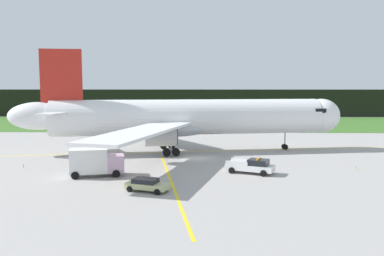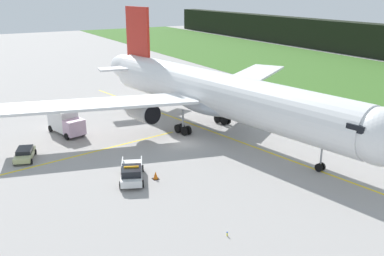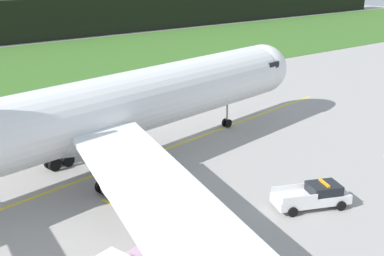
{
  "view_description": "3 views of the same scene",
  "coord_description": "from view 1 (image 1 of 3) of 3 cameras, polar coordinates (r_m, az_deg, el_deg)",
  "views": [
    {
      "loc": [
        1.06,
        -57.51,
        10.56
      ],
      "look_at": [
        -0.46,
        7.0,
        3.74
      ],
      "focal_mm": 37.45,
      "sensor_mm": 36.0,
      "label": 1
    },
    {
      "loc": [
        45.38,
        -24.62,
        18.79
      ],
      "look_at": [
        5.77,
        -1.9,
        4.02
      ],
      "focal_mm": 40.47,
      "sensor_mm": 36.0,
      "label": 2
    },
    {
      "loc": [
        -21.85,
        -32.0,
        17.98
      ],
      "look_at": [
        2.99,
        -0.27,
        4.65
      ],
      "focal_mm": 48.52,
      "sensor_mm": 36.0,
      "label": 3
    }
  ],
  "objects": [
    {
      "name": "airliner",
      "position": [
        63.77,
        -1.06,
        1.43
      ],
      "size": [
        53.06,
        50.64,
        16.08
      ],
      "color": "white",
      "rests_on": "ground"
    },
    {
      "name": "catering_truck",
      "position": [
        48.25,
        -13.61,
        -4.68
      ],
      "size": [
        6.55,
        3.87,
        3.44
      ],
      "color": "#C3A0BC",
      "rests_on": "ground"
    },
    {
      "name": "taxiway_centerline_spur",
      "position": [
        43.82,
        -2.86,
        -7.92
      ],
      "size": [
        5.7,
        32.53,
        0.01
      ],
      "primitive_type": "cube",
      "rotation": [
        0.0,
        0.0,
        -1.41
      ],
      "color": "yellow",
      "rests_on": "ground"
    },
    {
      "name": "staff_car",
      "position": [
        40.85,
        -6.45,
        -7.97
      ],
      "size": [
        4.69,
        3.14,
        1.3
      ],
      "color": "#B4BA82",
      "rests_on": "ground"
    },
    {
      "name": "distant_tree_line",
      "position": [
        140.26,
        0.92,
        3.61
      ],
      "size": [
        288.0,
        6.0,
        9.27
      ],
      "primitive_type": "cube",
      "color": "black",
      "rests_on": "ground"
    },
    {
      "name": "taxiway_edge_light_west",
      "position": [
        56.27,
        -22.9,
        -5.01
      ],
      "size": [
        0.12,
        0.12,
        0.46
      ],
      "color": "yellow",
      "rests_on": "ground"
    },
    {
      "name": "apron_cone",
      "position": [
        51.49,
        9.1,
        -5.43
      ],
      "size": [
        0.65,
        0.65,
        0.81
      ],
      "color": "black",
      "rests_on": "ground"
    },
    {
      "name": "taxiway_edge_light_east",
      "position": [
        54.97,
        22.3,
        -5.28
      ],
      "size": [
        0.12,
        0.12,
        0.39
      ],
      "color": "yellow",
      "rests_on": "ground"
    },
    {
      "name": "grass_verge",
      "position": [
        112.95,
        0.81,
        0.68
      ],
      "size": [
        320.0,
        45.04,
        0.04
      ],
      "primitive_type": "cube",
      "color": "#3A6725",
      "rests_on": "ground"
    },
    {
      "name": "ops_pickup_truck",
      "position": [
        49.07,
        8.51,
        -5.38
      ],
      "size": [
        6.1,
        4.21,
        1.94
      ],
      "color": "silver",
      "rests_on": "ground"
    },
    {
      "name": "taxiway_centerline_main",
      "position": [
        64.52,
        -0.49,
        -3.39
      ],
      "size": [
        67.25,
        11.47,
        0.01
      ],
      "primitive_type": "cube",
      "rotation": [
        0.0,
        0.0,
        0.16
      ],
      "color": "yellow",
      "rests_on": "ground"
    },
    {
      "name": "ground",
      "position": [
        58.48,
        0.29,
        -4.37
      ],
      "size": [
        320.0,
        320.0,
        0.0
      ],
      "primitive_type": "plane",
      "color": "#9D9895"
    }
  ]
}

